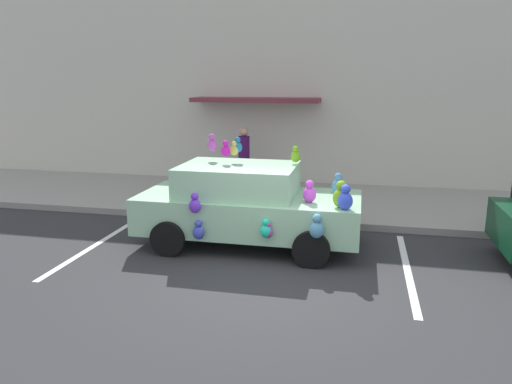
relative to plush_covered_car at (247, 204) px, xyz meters
name	(u,v)px	position (x,y,z in m)	size (l,w,h in m)	color
ground_plane	(267,282)	(0.72, -1.67, -0.80)	(60.00, 60.00, 0.00)	#2D2D30
sidewalk	(305,201)	(0.72, 3.33, -0.73)	(24.00, 4.00, 0.15)	gray
storefront_building	(316,76)	(0.70, 5.47, 2.39)	(24.00, 1.25, 6.40)	beige
parking_stripe_front	(407,269)	(2.92, -0.67, -0.80)	(0.12, 3.60, 0.01)	silver
parking_stripe_rear	(96,245)	(-2.84, -0.67, -0.80)	(0.12, 3.60, 0.01)	silver
plush_covered_car	(247,204)	(0.00, 0.00, 0.00)	(4.15, 2.10, 2.08)	#97CAA1
teddy_bear_on_sidewalk	(187,192)	(-2.06, 2.29, -0.39)	(0.29, 0.25, 0.56)	beige
pedestrian_near_shopfront	(244,158)	(-1.17, 4.51, 0.12)	(0.32, 0.32, 1.65)	#421353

